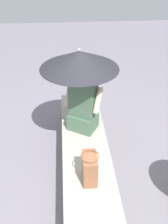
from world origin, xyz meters
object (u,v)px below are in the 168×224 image
(parasol, at_px, (79,60))
(magazine, at_px, (75,108))
(handbag_black, at_px, (90,168))
(person_seated, at_px, (83,103))

(parasol, bearing_deg, magazine, -173.64)
(magazine, bearing_deg, handbag_black, -7.66)
(handbag_black, bearing_deg, person_seated, 179.78)
(person_seated, height_order, magazine, person_seated)
(parasol, relative_size, magazine, 3.84)
(parasol, height_order, handbag_black, parasol)
(handbag_black, bearing_deg, parasol, -177.99)
(parasol, xyz_separation_m, magazine, (-0.40, -0.04, -0.93))
(parasol, relative_size, handbag_black, 3.13)
(magazine, bearing_deg, person_seated, -1.20)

